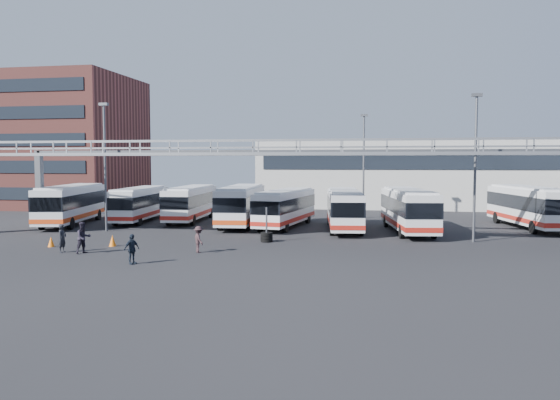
% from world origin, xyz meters
% --- Properties ---
extents(ground, '(140.00, 140.00, 0.00)m').
position_xyz_m(ground, '(0.00, 0.00, 0.00)').
color(ground, black).
rests_on(ground, ground).
extents(gantry, '(51.40, 5.15, 7.10)m').
position_xyz_m(gantry, '(0.00, 5.87, 5.51)').
color(gantry, gray).
rests_on(gantry, ground).
extents(apartment_building, '(18.00, 15.00, 16.00)m').
position_xyz_m(apartment_building, '(-34.00, 30.00, 8.00)').
color(apartment_building, brown).
rests_on(apartment_building, ground).
extents(warehouse, '(42.00, 14.00, 8.00)m').
position_xyz_m(warehouse, '(12.00, 38.00, 4.00)').
color(warehouse, '#9E9E99').
rests_on(warehouse, ground).
extents(light_pole_left, '(0.70, 0.35, 10.21)m').
position_xyz_m(light_pole_left, '(-16.00, 8.00, 5.73)').
color(light_pole_left, '#4C4F54').
rests_on(light_pole_left, ground).
extents(light_pole_mid, '(0.70, 0.35, 10.21)m').
position_xyz_m(light_pole_mid, '(12.00, 7.00, 5.73)').
color(light_pole_mid, '#4C4F54').
rests_on(light_pole_mid, ground).
extents(light_pole_back, '(0.70, 0.35, 10.21)m').
position_xyz_m(light_pole_back, '(4.00, 22.00, 5.73)').
color(light_pole_back, '#4C4F54').
rests_on(light_pole_back, ground).
extents(bus_0, '(4.93, 11.76, 3.48)m').
position_xyz_m(bus_0, '(-21.25, 11.70, 1.93)').
color(bus_0, silver).
rests_on(bus_0, ground).
extents(bus_1, '(3.46, 10.67, 3.18)m').
position_xyz_m(bus_1, '(-16.34, 14.96, 1.76)').
color(bus_1, silver).
rests_on(bus_1, ground).
extents(bus_2, '(3.30, 10.90, 3.26)m').
position_xyz_m(bus_2, '(-11.78, 16.16, 1.81)').
color(bus_2, silver).
rests_on(bus_2, ground).
extents(bus_3, '(3.58, 11.58, 3.46)m').
position_xyz_m(bus_3, '(-6.27, 13.69, 1.92)').
color(bus_3, silver).
rests_on(bus_3, ground).
extents(bus_4, '(3.82, 10.71, 3.18)m').
position_xyz_m(bus_4, '(-2.30, 13.20, 1.76)').
color(bus_4, silver).
rests_on(bus_4, ground).
extents(bus_5, '(3.76, 11.04, 3.29)m').
position_xyz_m(bus_5, '(2.74, 12.08, 1.82)').
color(bus_5, silver).
rests_on(bus_5, ground).
extents(bus_6, '(4.20, 11.48, 3.41)m').
position_xyz_m(bus_6, '(7.79, 11.58, 1.89)').
color(bus_6, silver).
rests_on(bus_6, ground).
extents(bus_8, '(4.56, 11.81, 3.50)m').
position_xyz_m(bus_8, '(17.82, 16.07, 1.94)').
color(bus_8, silver).
rests_on(bus_8, ground).
extents(pedestrian_a, '(0.43, 0.65, 1.75)m').
position_xyz_m(pedestrian_a, '(-13.57, -2.06, 0.87)').
color(pedestrian_a, black).
rests_on(pedestrian_a, ground).
extents(pedestrian_b, '(1.12, 1.19, 1.94)m').
position_xyz_m(pedestrian_b, '(-12.09, -2.19, 0.97)').
color(pedestrian_b, black).
rests_on(pedestrian_b, ground).
extents(pedestrian_c, '(1.12, 1.20, 1.63)m').
position_xyz_m(pedestrian_c, '(-5.31, -0.64, 0.82)').
color(pedestrian_c, '#302023').
rests_on(pedestrian_c, ground).
extents(pedestrian_d, '(0.80, 1.04, 1.65)m').
position_xyz_m(pedestrian_d, '(-7.66, -4.91, 0.83)').
color(pedestrian_d, black).
rests_on(pedestrian_d, ground).
extents(cone_left, '(0.50, 0.50, 0.67)m').
position_xyz_m(cone_left, '(-15.59, -0.16, 0.34)').
color(cone_left, orange).
rests_on(cone_left, ground).
extents(cone_right, '(0.60, 0.60, 0.74)m').
position_xyz_m(cone_right, '(-11.72, 0.76, 0.37)').
color(cone_right, orange).
rests_on(cone_right, ground).
extents(tire_stack, '(0.84, 0.84, 2.41)m').
position_xyz_m(tire_stack, '(-2.13, 4.50, 0.41)').
color(tire_stack, black).
rests_on(tire_stack, ground).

